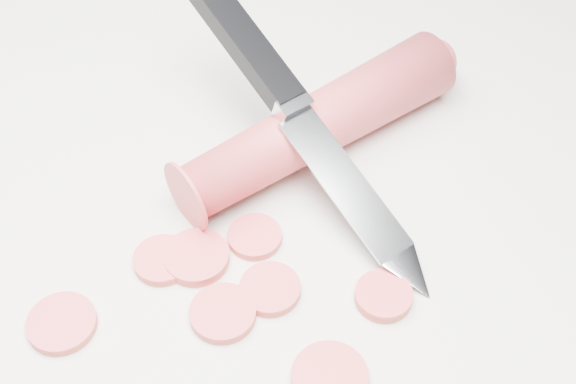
{
  "coord_description": "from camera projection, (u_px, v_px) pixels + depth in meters",
  "views": [
    {
      "loc": [
        0.02,
        -0.28,
        0.37
      ],
      "look_at": [
        0.03,
        0.01,
        0.02
      ],
      "focal_mm": 50.0,
      "sensor_mm": 36.0,
      "label": 1
    }
  ],
  "objects": [
    {
      "name": "ground",
      "position": [
        235.0,
        232.0,
        0.46
      ],
      "size": [
        2.4,
        2.4,
        0.0
      ],
      "primitive_type": "plane",
      "color": "silver",
      "rests_on": "ground"
    },
    {
      "name": "carrot",
      "position": [
        318.0,
        124.0,
        0.49
      ],
      "size": [
        0.18,
        0.14,
        0.04
      ],
      "primitive_type": "cylinder",
      "rotation": [
        1.57,
        0.0,
        -0.96
      ],
      "color": "#BE323A",
      "rests_on": "ground"
    },
    {
      "name": "carrot_slice_0",
      "position": [
        62.0,
        323.0,
        0.42
      ],
      "size": [
        0.04,
        0.04,
        0.01
      ],
      "primitive_type": "cylinder",
      "color": "#D93C41",
      "rests_on": "ground"
    },
    {
      "name": "carrot_slice_1",
      "position": [
        223.0,
        313.0,
        0.42
      ],
      "size": [
        0.04,
        0.04,
        0.01
      ],
      "primitive_type": "cylinder",
      "color": "#D93C41",
      "rests_on": "ground"
    },
    {
      "name": "carrot_slice_2",
      "position": [
        330.0,
        377.0,
        0.4
      ],
      "size": [
        0.04,
        0.04,
        0.01
      ],
      "primitive_type": "cylinder",
      "color": "#D93C41",
      "rests_on": "ground"
    },
    {
      "name": "carrot_slice_3",
      "position": [
        270.0,
        289.0,
        0.43
      ],
      "size": [
        0.03,
        0.03,
        0.01
      ],
      "primitive_type": "cylinder",
      "color": "#D93C41",
      "rests_on": "ground"
    },
    {
      "name": "carrot_slice_4",
      "position": [
        383.0,
        296.0,
        0.43
      ],
      "size": [
        0.03,
        0.03,
        0.01
      ],
      "primitive_type": "cylinder",
      "color": "#D93C41",
      "rests_on": "ground"
    },
    {
      "name": "carrot_slice_5",
      "position": [
        196.0,
        257.0,
        0.44
      ],
      "size": [
        0.04,
        0.04,
        0.01
      ],
      "primitive_type": "cylinder",
      "color": "#D93C41",
      "rests_on": "ground"
    },
    {
      "name": "carrot_slice_7",
      "position": [
        162.0,
        260.0,
        0.44
      ],
      "size": [
        0.03,
        0.03,
        0.01
      ],
      "primitive_type": "cylinder",
      "color": "#D93C41",
      "rests_on": "ground"
    },
    {
      "name": "carrot_slice_8",
      "position": [
        255.0,
        237.0,
        0.45
      ],
      "size": [
        0.03,
        0.03,
        0.01
      ],
      "primitive_type": "cylinder",
      "color": "#D93C41",
      "rests_on": "ground"
    },
    {
      "name": "kitchen_knife",
      "position": [
        307.0,
        122.0,
        0.46
      ],
      "size": [
        0.15,
        0.2,
        0.09
      ],
      "primitive_type": null,
      "color": "#B6B9BD",
      "rests_on": "ground"
    }
  ]
}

